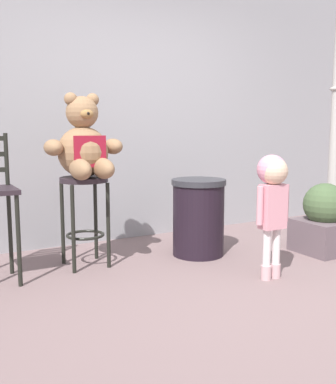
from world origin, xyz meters
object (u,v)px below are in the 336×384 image
at_px(teddy_bear, 84,147).
at_px(trash_bin, 198,217).
at_px(planter_with_shrub, 324,221).
at_px(lamppost, 336,137).
at_px(bar_stool_with_teddy, 84,203).
at_px(child_walking, 273,189).

relative_size(teddy_bear, trash_bin, 0.98).
bearing_deg(planter_with_shrub, lamppost, 36.39).
xyz_separation_m(bar_stool_with_teddy, trash_bin, (1.00, -0.19, -0.19)).
xyz_separation_m(teddy_bear, planter_with_shrub, (2.07, -0.65, -0.70)).
distance_m(trash_bin, lamppost, 1.93).
bearing_deg(bar_stool_with_teddy, trash_bin, -10.47).
height_order(lamppost, planter_with_shrub, lamppost).
relative_size(teddy_bear, planter_with_shrub, 1.05).
height_order(bar_stool_with_teddy, planter_with_shrub, bar_stool_with_teddy).
relative_size(trash_bin, lamppost, 0.26).
distance_m(bar_stool_with_teddy, child_walking, 1.52).
relative_size(lamppost, planter_with_shrub, 4.16).
bearing_deg(child_walking, trash_bin, -118.34).
bearing_deg(child_walking, planter_with_shrub, 162.32).
bearing_deg(bar_stool_with_teddy, lamppost, -2.93).
bearing_deg(teddy_bear, lamppost, -2.26).
xyz_separation_m(child_walking, trash_bin, (-0.12, 0.82, -0.34)).
bearing_deg(bar_stool_with_teddy, child_walking, -41.81).
distance_m(child_walking, lamppost, 1.91).
relative_size(child_walking, lamppost, 0.35).
height_order(bar_stool_with_teddy, trash_bin, bar_stool_with_teddy).
relative_size(bar_stool_with_teddy, trash_bin, 1.08).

